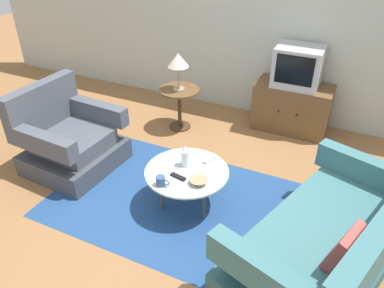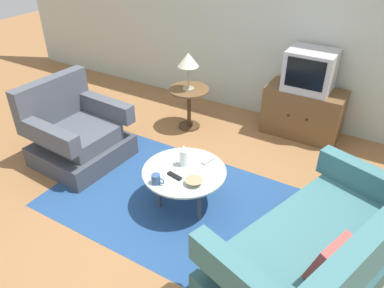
{
  "view_description": "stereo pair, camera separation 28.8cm",
  "coord_description": "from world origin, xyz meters",
  "views": [
    {
      "loc": [
        1.23,
        -2.39,
        2.48
      ],
      "look_at": [
        -0.09,
        0.38,
        0.55
      ],
      "focal_mm": 34.99,
      "sensor_mm": 36.0,
      "label": 1
    },
    {
      "loc": [
        1.48,
        -2.25,
        2.48
      ],
      "look_at": [
        -0.09,
        0.38,
        0.55
      ],
      "focal_mm": 34.99,
      "sensor_mm": 36.0,
      "label": 2
    }
  ],
  "objects": [
    {
      "name": "tv_stand",
      "position": [
        0.53,
        2.07,
        0.31
      ],
      "size": [
        0.94,
        0.49,
        0.62
      ],
      "color": "brown",
      "rests_on": "ground"
    },
    {
      "name": "tv_remote_silver",
      "position": [
        0.1,
        0.37,
        0.43
      ],
      "size": [
        0.08,
        0.16,
        0.02
      ],
      "rotation": [
        0.0,
        0.0,
        4.48
      ],
      "color": "#B2B2B7",
      "rests_on": "coffee_table"
    },
    {
      "name": "couch",
      "position": [
        1.31,
        -0.1,
        0.28
      ],
      "size": [
        1.41,
        1.9,
        0.84
      ],
      "rotation": [
        0.0,
        0.0,
        1.25
      ],
      "color": "#325C60",
      "rests_on": "ground"
    },
    {
      "name": "coffee_table",
      "position": [
        -0.02,
        0.13,
        0.38
      ],
      "size": [
        0.79,
        0.79,
        0.42
      ],
      "color": "#B2C6C1",
      "rests_on": "ground"
    },
    {
      "name": "ground_plane",
      "position": [
        0.0,
        0.0,
        0.0
      ],
      "size": [
        16.0,
        16.0,
        0.0
      ],
      "primitive_type": "plane",
      "color": "olive"
    },
    {
      "name": "vase",
      "position": [
        -0.07,
        0.2,
        0.52
      ],
      "size": [
        0.08,
        0.08,
        0.22
      ],
      "color": "white",
      "rests_on": "coffee_table"
    },
    {
      "name": "side_table",
      "position": [
        -0.79,
        1.48,
        0.4
      ],
      "size": [
        0.52,
        0.52,
        0.55
      ],
      "color": "brown",
      "rests_on": "ground"
    },
    {
      "name": "bowl",
      "position": [
        0.16,
        0.0,
        0.44
      ],
      "size": [
        0.16,
        0.16,
        0.05
      ],
      "color": "tan",
      "rests_on": "coffee_table"
    },
    {
      "name": "television",
      "position": [
        0.53,
        2.07,
        0.86
      ],
      "size": [
        0.55,
        0.46,
        0.48
      ],
      "color": "#B7B7BC",
      "rests_on": "tv_stand"
    },
    {
      "name": "mug",
      "position": [
        -0.13,
        -0.16,
        0.46
      ],
      "size": [
        0.13,
        0.08,
        0.09
      ],
      "color": "#335184",
      "rests_on": "coffee_table"
    },
    {
      "name": "armchair",
      "position": [
        -1.51,
        0.2,
        0.31
      ],
      "size": [
        0.92,
        0.98,
        0.92
      ],
      "rotation": [
        0.0,
        0.0,
        -1.63
      ],
      "color": "#3E424B",
      "rests_on": "ground"
    },
    {
      "name": "tv_remote_dark",
      "position": [
        -0.05,
        -0.0,
        0.43
      ],
      "size": [
        0.16,
        0.07,
        0.02
      ],
      "rotation": [
        0.0,
        0.0,
        6.09
      ],
      "color": "black",
      "rests_on": "coffee_table"
    },
    {
      "name": "back_wall",
      "position": [
        0.0,
        2.4,
        1.35
      ],
      "size": [
        9.0,
        0.12,
        2.7
      ],
      "primitive_type": "cube",
      "color": "#B2BCB2",
      "rests_on": "ground"
    },
    {
      "name": "area_rug",
      "position": [
        -0.02,
        0.13,
        0.0
      ],
      "size": [
        2.69,
        1.65,
        0.0
      ],
      "primitive_type": "cube",
      "color": "navy",
      "rests_on": "ground"
    },
    {
      "name": "table_lamp",
      "position": [
        -0.79,
        1.46,
        0.93
      ],
      "size": [
        0.26,
        0.26,
        0.47
      ],
      "color": "#9E937A",
      "rests_on": "side_table"
    }
  ]
}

